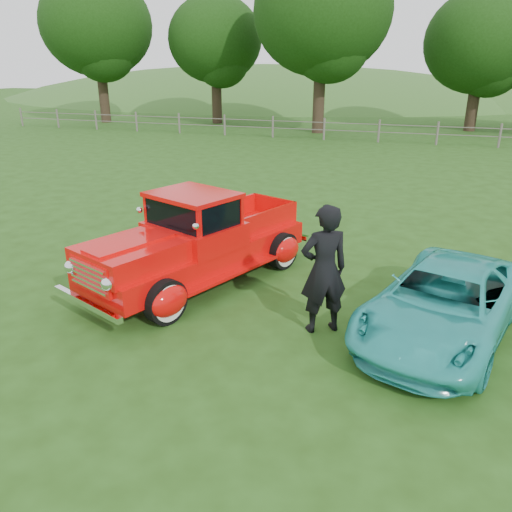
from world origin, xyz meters
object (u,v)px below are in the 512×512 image
(tree_mid_west, at_px, (215,40))
(tree_near_west, at_px, (323,12))
(tree_far_west, at_px, (96,25))
(tree_near_east, at_px, (482,42))
(red_pickup, at_px, (197,242))
(teal_sedan, at_px, (445,303))
(man, at_px, (324,270))

(tree_mid_west, relative_size, tree_near_west, 0.81)
(tree_far_west, bearing_deg, tree_near_east, 6.84)
(tree_near_west, relative_size, red_pickup, 1.97)
(tree_near_west, distance_m, red_pickup, 24.06)
(red_pickup, relative_size, teal_sedan, 1.31)
(tree_far_west, xyz_separation_m, tree_near_west, (16.00, -1.00, 0.31))
(tree_near_west, height_order, tree_near_east, tree_near_west)
(tree_near_east, relative_size, man, 4.03)
(tree_far_west, height_order, tree_near_west, tree_near_west)
(man, bearing_deg, tree_far_west, -82.42)
(teal_sedan, bearing_deg, tree_near_west, 123.94)
(teal_sedan, distance_m, man, 1.92)
(tree_near_east, bearing_deg, red_pickup, -103.27)
(tree_mid_west, distance_m, teal_sedan, 31.20)
(man, bearing_deg, red_pickup, -55.59)
(tree_mid_west, height_order, teal_sedan, tree_mid_west)
(tree_far_west, xyz_separation_m, tree_mid_west, (8.00, 2.00, -0.94))
(teal_sedan, bearing_deg, man, -149.06)
(tree_near_east, bearing_deg, tree_far_west, -173.16)
(tree_near_east, distance_m, red_pickup, 28.26)
(tree_far_west, distance_m, tree_near_east, 25.21)
(tree_near_west, relative_size, man, 5.04)
(man, bearing_deg, tree_near_west, -110.25)
(red_pickup, bearing_deg, man, -1.26)
(tree_mid_west, height_order, tree_near_west, tree_near_west)
(tree_mid_west, xyz_separation_m, tree_near_west, (8.00, -3.00, 1.25))
(tree_mid_west, relative_size, tree_near_east, 1.02)
(tree_near_west, bearing_deg, red_pickup, -83.60)
(tree_near_west, relative_size, tree_near_east, 1.25)
(man, bearing_deg, teal_sedan, 161.04)
(tree_near_west, height_order, man, tree_near_west)
(tree_far_west, bearing_deg, tree_mid_west, 14.04)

